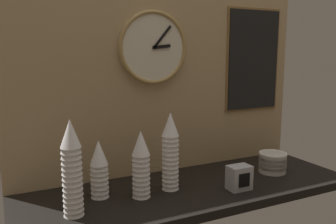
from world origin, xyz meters
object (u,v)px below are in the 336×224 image
cup_stack_center (170,151)px  menu_board (253,60)px  bowl_stack_far_right (273,162)px  cup_stack_center_left (141,164)px  wall_clock (153,48)px  cup_stack_left (99,169)px  napkin_dispenser (239,178)px  cup_stack_far_left (72,168)px

cup_stack_center → menu_board: menu_board is taller
menu_board → bowl_stack_far_right: bearing=-103.2°
cup_stack_center_left → menu_board: menu_board is taller
cup_stack_center → wall_clock: (1.94, 22.84, 46.83)cm
bowl_stack_far_right → menu_board: 58.97cm
cup_stack_left → cup_stack_center_left: (16.39, -7.76, 2.09)cm
cup_stack_center_left → bowl_stack_far_right: size_ratio=2.04×
wall_clock → napkin_dispenser: (26.30, -37.37, -59.20)cm
cup_stack_center_left → cup_stack_center: bearing=9.7°
napkin_dispenser → bowl_stack_far_right: bearing=21.0°
cup_stack_center_left → bowl_stack_far_right: (74.27, -0.15, -9.20)cm
cup_stack_far_left → napkin_dispenser: (73.96, -6.89, -13.42)cm
cup_stack_center → napkin_dispenser: size_ratio=3.20×
cup_stack_left → napkin_dispenser: cup_stack_left is taller
napkin_dispenser → cup_stack_center: bearing=152.8°
wall_clock → bowl_stack_far_right: bearing=-24.3°
menu_board → napkin_dispenser: size_ratio=5.17×
cup_stack_far_left → wall_clock: bearing=32.6°
cup_stack_center_left → menu_board: (80.50, 26.38, 43.09)cm
cup_stack_far_left → napkin_dispenser: cup_stack_far_left is taller
cup_stack_center → wall_clock: 52.14cm
napkin_dispenser → cup_stack_far_left: bearing=174.7°
cup_stack_left → menu_board: (96.90, 18.61, 45.18)cm
wall_clock → napkin_dispenser: size_ratio=3.21×
cup_stack_left → cup_stack_far_left: bearing=-137.4°
cup_stack_center_left → cup_stack_far_left: 30.94cm
wall_clock → cup_stack_left: bearing=-152.3°
napkin_dispenser → cup_stack_left: bearing=161.9°
menu_board → cup_stack_far_left: bearing=-164.2°
cup_stack_center → menu_board: bearing=20.0°
cup_stack_far_left → bowl_stack_far_right: (104.52, 4.84, -13.39)cm
cup_stack_left → wall_clock: (33.81, 17.73, 52.05)cm
cup_stack_far_left → cup_stack_center_left: bearing=9.4°
cup_stack_center_left → menu_board: size_ratio=0.51×
wall_clock → napkin_dispenser: 74.78cm
cup_stack_center_left → wall_clock: bearing=55.7°
bowl_stack_far_right → napkin_dispenser: (-30.55, -11.73, -0.03)cm
cup_stack_left → cup_stack_far_left: (-13.86, -12.75, 6.28)cm
cup_stack_left → cup_stack_center_left: 18.26cm
bowl_stack_far_right → wall_clock: bearing=155.7°
cup_stack_center → cup_stack_left: 32.69cm
bowl_stack_far_right → cup_stack_center: bearing=177.3°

